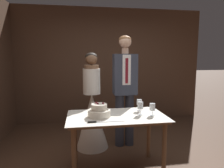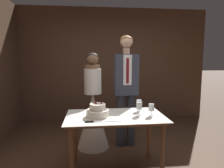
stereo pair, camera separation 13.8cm
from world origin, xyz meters
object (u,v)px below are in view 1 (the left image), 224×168
(cake_knife, at_px, (99,122))
(groom, at_px, (125,86))
(tiered_cake, at_px, (99,111))
(cake_table, at_px, (117,123))
(wine_glass_far, at_px, (140,106))
(wine_glass_middle, at_px, (152,107))
(bride, at_px, (92,114))
(wine_glass_near, at_px, (139,103))

(cake_knife, distance_m, groom, 1.16)
(groom, bearing_deg, tiered_cake, -123.35)
(cake_table, xyz_separation_m, tiered_cake, (-0.23, -0.02, 0.17))
(cake_knife, bearing_deg, wine_glass_far, 21.36)
(cake_table, xyz_separation_m, wine_glass_middle, (0.46, -0.07, 0.21))
(cake_table, distance_m, bride, 0.81)
(tiered_cake, relative_size, bride, 0.18)
(wine_glass_middle, bearing_deg, groom, 102.53)
(cake_table, xyz_separation_m, groom, (0.28, 0.75, 0.37))
(cake_knife, height_order, wine_glass_far, wine_glass_far)
(tiered_cake, bearing_deg, groom, 56.65)
(wine_glass_middle, bearing_deg, cake_knife, -166.36)
(cake_knife, distance_m, wine_glass_far, 0.62)
(wine_glass_middle, xyz_separation_m, wine_glass_far, (-0.15, 0.05, 0.01))
(wine_glass_middle, height_order, bride, bride)
(cake_knife, xyz_separation_m, wine_glass_middle, (0.71, 0.17, 0.10))
(wine_glass_near, height_order, bride, bride)
(bride, height_order, groom, groom)
(wine_glass_near, bearing_deg, tiered_cake, -161.60)
(cake_knife, relative_size, bride, 0.28)
(tiered_cake, distance_m, wine_glass_middle, 0.70)
(tiered_cake, bearing_deg, wine_glass_middle, -4.40)
(wine_glass_near, xyz_separation_m, bride, (-0.64, 0.58, -0.29))
(tiered_cake, xyz_separation_m, cake_knife, (-0.02, -0.23, -0.06))
(cake_table, height_order, wine_glass_middle, wine_glass_middle)
(tiered_cake, height_order, bride, bride)
(wine_glass_near, distance_m, wine_glass_middle, 0.27)
(groom, bearing_deg, wine_glass_far, -87.41)
(cake_table, xyz_separation_m, cake_knife, (-0.25, -0.25, 0.11))
(wine_glass_middle, height_order, groom, groom)
(cake_knife, xyz_separation_m, groom, (0.53, 1.00, 0.27))
(wine_glass_far, xyz_separation_m, groom, (-0.04, 0.78, 0.15))
(wine_glass_near, height_order, groom, groom)
(wine_glass_far, bearing_deg, tiered_cake, 179.70)
(tiered_cake, height_order, wine_glass_near, tiered_cake)
(tiered_cake, distance_m, cake_knife, 0.24)
(tiered_cake, bearing_deg, cake_table, 4.58)
(cake_table, height_order, groom, groom)
(cake_table, bearing_deg, wine_glass_near, 26.26)
(tiered_cake, xyz_separation_m, groom, (0.51, 0.77, 0.20))
(wine_glass_near, relative_size, wine_glass_far, 0.93)
(wine_glass_near, bearing_deg, cake_table, -153.74)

